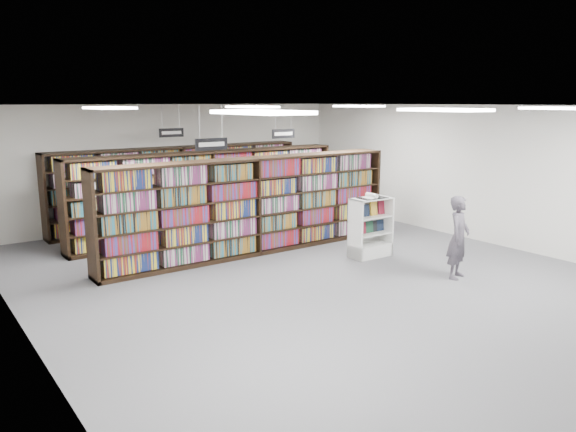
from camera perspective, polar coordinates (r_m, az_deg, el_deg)
floor at (r=10.81m, az=2.18°, el=-6.06°), size 12.00×12.00×0.00m
ceiling at (r=10.31m, az=2.32°, el=11.15°), size 10.00×12.00×0.10m
wall_back at (r=15.58m, az=-11.44°, el=5.18°), size 10.00×0.10×3.20m
wall_left at (r=8.42m, az=-25.78°, el=-1.08°), size 0.10×12.00×3.20m
wall_right at (r=14.04m, az=18.65°, el=4.12°), size 0.10×12.00×3.20m
bookshelf_row_near at (r=12.15m, az=-3.55°, el=1.01°), size 7.00×0.60×2.10m
bookshelf_row_mid at (r=13.87m, az=-7.94°, el=2.23°), size 7.00×0.60×2.10m
bookshelf_row_far at (r=15.38m, az=-10.89°, el=3.05°), size 7.00×0.60×2.10m
aisle_sign_left at (r=10.36m, az=-7.78°, el=7.35°), size 0.65×0.02×0.80m
aisle_sign_right at (r=13.63m, az=-0.48°, el=8.45°), size 0.65×0.02×0.80m
aisle_sign_center at (r=14.39m, az=-11.76°, el=8.37°), size 0.65×0.02×0.80m
troffer_front_left at (r=6.12m, az=-2.75°, el=10.48°), size 0.60×1.20×0.04m
troffer_front_center at (r=8.15m, az=15.58°, el=10.35°), size 0.60×1.20×0.04m
troffer_front_right at (r=10.64m, az=25.98°, el=9.81°), size 0.60×1.20×0.04m
troffer_back_left at (r=10.67m, az=-17.72°, el=10.42°), size 0.60×1.20×0.04m
troffer_back_center at (r=11.95m, az=-3.68°, el=11.00°), size 0.60×1.20×0.04m
troffer_back_right at (r=13.77m, az=7.18°, el=11.01°), size 0.60×1.20×0.04m
endcap_display at (r=12.15m, az=8.26°, el=-2.01°), size 0.92×0.48×1.28m
open_book at (r=11.91m, az=8.55°, el=1.95°), size 0.62×0.38×0.13m
shopper at (r=10.95m, az=16.94°, el=-2.09°), size 0.67×0.56×1.56m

